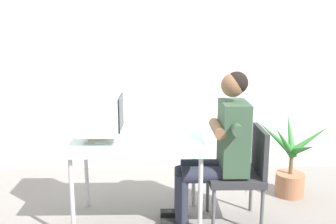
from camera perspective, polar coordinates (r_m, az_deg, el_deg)
ground_plane at (r=3.60m, az=-4.20°, el=-15.53°), size 12.00×12.00×0.00m
wall_back at (r=4.58m, az=0.21°, el=10.11°), size 8.00×0.10×3.00m
desk at (r=3.34m, az=-4.38°, el=-5.25°), size 1.13×0.73×0.74m
crt_monitor at (r=3.32m, az=-9.81°, el=-0.16°), size 0.35×0.40×0.41m
keyboard at (r=3.35m, az=-4.23°, el=-3.84°), size 0.16×0.44×0.03m
office_chair at (r=3.46m, az=10.70°, el=-8.24°), size 0.46×0.46×0.85m
person_seated at (r=3.35m, az=7.66°, el=-4.64°), size 0.73×0.59×1.33m
potted_plant at (r=4.15m, az=17.36°, el=-7.32°), size 0.72×0.74×0.81m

